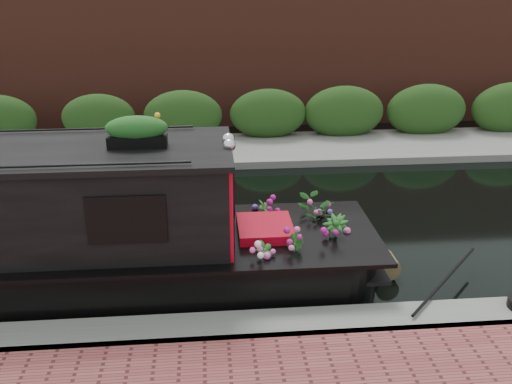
{
  "coord_description": "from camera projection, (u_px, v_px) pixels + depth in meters",
  "views": [
    {
      "loc": [
        0.66,
        -9.13,
        4.33
      ],
      "look_at": [
        1.43,
        -0.6,
        0.89
      ],
      "focal_mm": 40.0,
      "sensor_mm": 36.0,
      "label": 1
    }
  ],
  "objects": [
    {
      "name": "ground",
      "position": [
        172.0,
        229.0,
        10.0
      ],
      "size": [
        80.0,
        80.0,
        0.0
      ],
      "primitive_type": "plane",
      "color": "black",
      "rests_on": "ground"
    },
    {
      "name": "near_bank_coping",
      "position": [
        159.0,
        346.0,
        6.95
      ],
      "size": [
        40.0,
        0.6,
        0.5
      ],
      "primitive_type": "cube",
      "color": "slate",
      "rests_on": "ground"
    },
    {
      "name": "far_bank_path",
      "position": [
        180.0,
        155.0,
        13.88
      ],
      "size": [
        40.0,
        2.4,
        0.34
      ],
      "primitive_type": "cube",
      "color": "slate",
      "rests_on": "ground"
    },
    {
      "name": "far_hedge",
      "position": [
        181.0,
        144.0,
        14.71
      ],
      "size": [
        40.0,
        1.1,
        2.8
      ],
      "primitive_type": "cube",
      "color": "#204316",
      "rests_on": "ground"
    },
    {
      "name": "far_brick_wall",
      "position": [
        183.0,
        123.0,
        16.65
      ],
      "size": [
        40.0,
        1.0,
        8.0
      ],
      "primitive_type": "cube",
      "color": "#5A2A1E",
      "rests_on": "ground"
    },
    {
      "name": "rope_fender",
      "position": [
        386.0,
        265.0,
        8.47
      ],
      "size": [
        0.34,
        0.38,
        0.34
      ],
      "primitive_type": "cylinder",
      "rotation": [
        1.57,
        0.0,
        0.0
      ],
      "color": "brown",
      "rests_on": "ground"
    }
  ]
}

